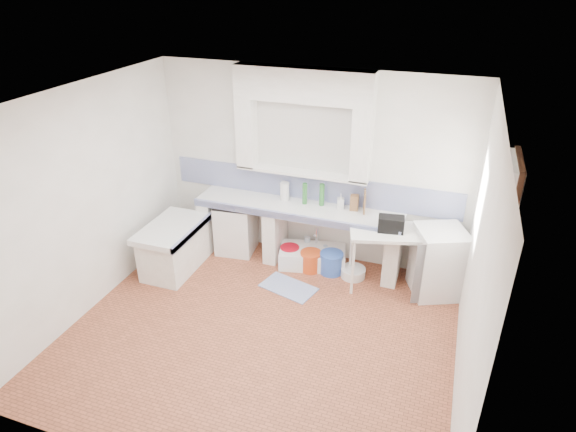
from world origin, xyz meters
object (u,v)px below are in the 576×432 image
(stove, at_px, (236,228))
(fridge, at_px, (438,262))
(sink, at_px, (312,257))
(side_table, at_px, (387,258))

(stove, xyz_separation_m, fridge, (2.98, -0.11, 0.08))
(stove, xyz_separation_m, sink, (1.23, -0.01, -0.27))
(sink, bearing_deg, stove, 166.73)
(stove, distance_m, sink, 1.26)
(sink, relative_size, fridge, 1.02)
(stove, xyz_separation_m, side_table, (2.32, -0.18, 0.04))
(sink, bearing_deg, side_table, -22.12)
(side_table, height_order, fridge, fridge)
(sink, distance_m, fridge, 1.79)
(stove, height_order, fridge, fridge)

